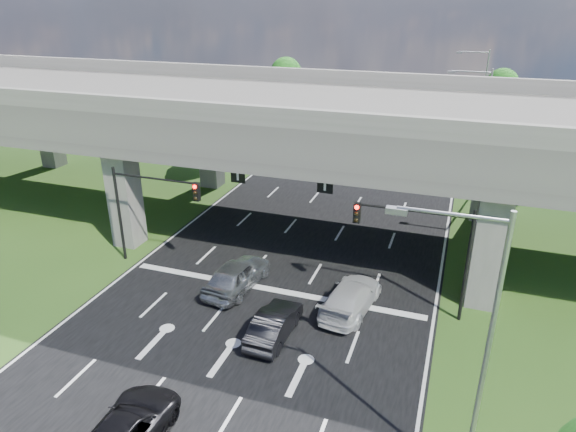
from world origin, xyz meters
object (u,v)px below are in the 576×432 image
Objects in this scene: car_trailing at (126,430)px; signal_left at (148,201)px; streetlight_near at (475,339)px; streetlight_far at (479,122)px; signal_right at (423,240)px; car_white at (351,297)px; car_silver at (237,275)px; car_dark at (274,324)px; streetlight_beyond at (480,90)px.

signal_left is at bearing -62.60° from car_trailing.
streetlight_near is 1.99× the size of car_trailing.
streetlight_far is at bearing 90.00° from streetlight_near.
signal_left reaches higher than car_trailing.
car_white is (-3.24, -0.94, -3.40)m from signal_right.
car_silver is 0.97× the size of car_white.
streetlight_near is 30.00m from streetlight_far.
streetlight_far is at bearing -97.41° from car_white.
car_white is at bearing 121.51° from streetlight_near.
car_dark is at bearing -144.49° from signal_right.
signal_right reaches higher than car_white.
streetlight_beyond is 37.75m from car_white.
signal_right is 0.60× the size of streetlight_near.
car_silver is 1.01× the size of car_trailing.
streetlight_beyond is (17.92, 36.06, 1.66)m from signal_left.
streetlight_beyond reaches higher than signal_right.
streetlight_near is at bearing 147.66° from car_dark.
car_silver is 1.17× the size of car_dark.
signal_right is 0.60× the size of streetlight_beyond.
signal_left is 1.15× the size of car_white.
signal_right is at bearing -143.61° from car_dark.
car_white is at bearing -163.80° from signal_right.
signal_left is 1.20× the size of car_trailing.
signal_left is 1.39× the size of car_dark.
streetlight_far is at bearing -114.02° from car_silver.
car_white is at bearing -98.48° from streetlight_beyond.
streetlight_far reaches higher than signal_right.
streetlight_near is (2.27, -9.94, 1.66)m from signal_right.
signal_right is 1.39× the size of car_dark.
signal_right is at bearing -127.42° from car_trailing.
car_trailing is (-8.93, -12.25, -3.46)m from signal_right.
car_silver is at bearing -107.91° from streetlight_beyond.
car_dark reaches higher than car_trailing.
car_silver reaches higher than car_white.
car_silver is (-11.96, -21.00, -4.96)m from streetlight_far.
streetlight_far reaches higher than car_dark.
signal_left is 0.60× the size of streetlight_near.
streetlight_near is 11.71m from car_white.
car_dark is (-8.45, -40.47, -5.11)m from streetlight_beyond.
car_white is (-5.52, -37.00, -5.06)m from streetlight_beyond.
car_dark is 8.31m from car_trailing.
car_trailing is at bearing -126.09° from signal_right.
car_white is 1.04× the size of car_trailing.
streetlight_far reaches higher than signal_left.
signal_right is 1.00× the size of signal_left.
signal_left reaches higher than car_dark.
streetlight_beyond is at bearing 86.39° from signal_right.
signal_left is at bearing 150.98° from streetlight_near.
streetlight_far is 34.58m from car_trailing.
signal_left is 20.56m from streetlight_near.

